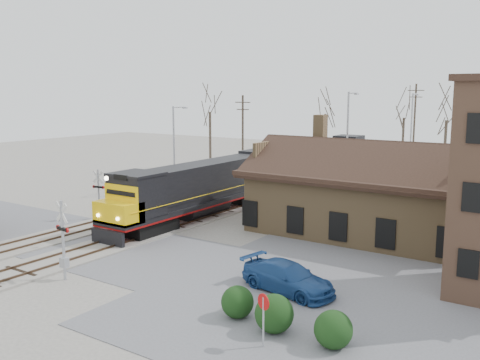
% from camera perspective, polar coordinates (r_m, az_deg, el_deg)
% --- Properties ---
extents(ground, '(140.00, 140.00, 0.00)m').
position_cam_1_polar(ground, '(34.62, -14.02, -6.89)').
color(ground, '#A59F95').
rests_on(ground, ground).
extents(road, '(60.00, 9.00, 0.03)m').
position_cam_1_polar(road, '(34.62, -14.03, -6.87)').
color(road, slate).
rests_on(road, ground).
extents(parking_lot, '(22.00, 26.00, 0.03)m').
position_cam_1_polar(parking_lot, '(28.60, 18.31, -10.55)').
color(parking_lot, slate).
rests_on(parking_lot, ground).
extents(track_main, '(3.40, 90.00, 0.24)m').
position_cam_1_polar(track_main, '(45.66, 0.07, -2.59)').
color(track_main, '#A59F95').
rests_on(track_main, ground).
extents(track_siding, '(3.40, 90.00, 0.24)m').
position_cam_1_polar(track_siding, '(48.26, -4.37, -1.97)').
color(track_siding, '#A59F95').
rests_on(track_siding, ground).
extents(depot, '(15.20, 9.31, 7.90)m').
position_cam_1_polar(depot, '(37.13, 12.96, -1.93)').
color(depot, olive).
rests_on(depot, ground).
extents(locomotive_lead, '(2.95, 19.73, 4.38)m').
position_cam_1_polar(locomotive_lead, '(40.74, -4.37, -0.88)').
color(locomotive_lead, black).
rests_on(locomotive_lead, ground).
extents(locomotive_trailing, '(2.95, 19.73, 4.15)m').
position_cam_1_polar(locomotive_trailing, '(57.60, 8.06, 2.07)').
color(locomotive_trailing, black).
rests_on(locomotive_trailing, ground).
extents(crossbuck_near, '(1.18, 0.31, 4.16)m').
position_cam_1_polar(crossbuck_near, '(28.73, -18.33, -6.42)').
color(crossbuck_near, '#A5A8AD').
rests_on(crossbuck_near, ground).
extents(crossbuck_far, '(1.09, 0.29, 3.83)m').
position_cam_1_polar(crossbuck_far, '(41.56, -14.83, -1.65)').
color(crossbuck_far, '#A5A8AD').
rests_on(crossbuck_far, ground).
extents(do_not_enter_sign, '(0.61, 0.24, 2.13)m').
position_cam_1_polar(do_not_enter_sign, '(20.53, 2.51, -13.69)').
color(do_not_enter_sign, '#A5A8AD').
rests_on(do_not_enter_sign, ground).
extents(parked_car, '(5.22, 2.90, 1.43)m').
position_cam_1_polar(parked_car, '(26.20, 5.13, -10.33)').
color(parked_car, navy).
rests_on(parked_car, ground).
extents(hedge_a, '(1.40, 1.40, 1.40)m').
position_cam_1_polar(hedge_a, '(23.32, -0.28, -12.88)').
color(hedge_a, black).
rests_on(hedge_a, ground).
extents(hedge_b, '(1.58, 1.58, 1.58)m').
position_cam_1_polar(hedge_b, '(22.02, 3.67, -14.04)').
color(hedge_b, black).
rests_on(hedge_b, ground).
extents(hedge_c, '(1.47, 1.47, 1.47)m').
position_cam_1_polar(hedge_c, '(21.08, 9.92, -15.44)').
color(hedge_c, black).
rests_on(hedge_c, ground).
extents(streetlight_a, '(0.25, 2.04, 8.23)m').
position_cam_1_polar(streetlight_a, '(50.37, -6.95, 3.74)').
color(streetlight_a, '#A5A8AD').
rests_on(streetlight_a, ground).
extents(streetlight_b, '(0.25, 2.04, 9.55)m').
position_cam_1_polar(streetlight_b, '(45.57, 11.42, 3.88)').
color(streetlight_b, '#A5A8AD').
rests_on(streetlight_b, ground).
extents(streetlight_c, '(0.25, 2.04, 9.40)m').
position_cam_1_polar(streetlight_c, '(62.52, 17.82, 4.99)').
color(streetlight_c, '#A5A8AD').
rests_on(streetlight_c, ground).
extents(utility_pole_a, '(2.00, 0.24, 9.19)m').
position_cam_1_polar(utility_pole_a, '(60.79, 0.29, 4.92)').
color(utility_pole_a, '#382D23').
rests_on(utility_pole_a, ground).
extents(utility_pole_b, '(2.00, 0.24, 10.52)m').
position_cam_1_polar(utility_pole_b, '(69.55, 18.09, 5.58)').
color(utility_pole_b, '#382D23').
rests_on(utility_pole_b, ground).
extents(utility_pole_c, '(2.00, 0.24, 10.37)m').
position_cam_1_polar(utility_pole_c, '(50.81, 22.62, 4.00)').
color(utility_pole_c, '#382D23').
rests_on(utility_pole_c, ground).
extents(tree_a, '(4.70, 4.70, 11.51)m').
position_cam_1_polar(tree_a, '(68.31, -3.23, 8.24)').
color(tree_a, '#382D23').
rests_on(tree_a, ground).
extents(tree_b, '(4.53, 4.53, 11.11)m').
position_cam_1_polar(tree_b, '(68.78, 9.12, 7.90)').
color(tree_b, '#382D23').
rests_on(tree_b, ground).
extents(tree_c, '(4.13, 4.13, 10.13)m').
position_cam_1_polar(tree_c, '(73.60, 17.12, 7.15)').
color(tree_c, '#382D23').
rests_on(tree_c, ground).
extents(tree_d, '(4.32, 4.32, 10.59)m').
position_cam_1_polar(tree_d, '(62.98, 21.22, 6.93)').
color(tree_d, '#382D23').
rests_on(tree_d, ground).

